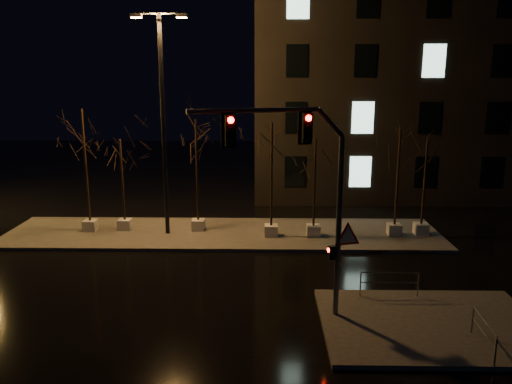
{
  "coord_description": "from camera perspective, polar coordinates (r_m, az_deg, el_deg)",
  "views": [
    {
      "loc": [
        2.13,
        -18.28,
        7.82
      ],
      "look_at": [
        1.73,
        3.65,
        2.8
      ],
      "focal_mm": 35.0,
      "sensor_mm": 36.0,
      "label": 1
    }
  ],
  "objects": [
    {
      "name": "tree_1",
      "position": [
        26.01,
        -15.17,
        3.57
      ],
      "size": [
        1.8,
        1.8,
        4.82
      ],
      "color": "silver",
      "rests_on": "median"
    },
    {
      "name": "tree_4",
      "position": [
        24.21,
        6.78,
        3.54
      ],
      "size": [
        1.8,
        1.8,
        4.97
      ],
      "color": "silver",
      "rests_on": "median"
    },
    {
      "name": "building",
      "position": [
        38.18,
        19.57,
        11.69
      ],
      "size": [
        25.0,
        12.0,
        15.0
      ],
      "primitive_type": "cube",
      "color": "black",
      "rests_on": "ground"
    },
    {
      "name": "median",
      "position": [
        25.58,
        -3.81,
        -4.76
      ],
      "size": [
        22.0,
        5.0,
        0.15
      ],
      "primitive_type": "cube",
      "color": "#423F3A",
      "rests_on": "ground"
    },
    {
      "name": "traffic_signal_mast",
      "position": [
        15.37,
        5.94,
        0.88
      ],
      "size": [
        5.34,
        1.83,
        6.83
      ],
      "rotation": [
        0.0,
        0.0,
        0.33
      ],
      "color": "#585B60",
      "rests_on": "sidewalk_corner"
    },
    {
      "name": "tree_0",
      "position": [
        26.21,
        -19.11,
        5.97
      ],
      "size": [
        1.8,
        1.8,
        6.37
      ],
      "color": "silver",
      "rests_on": "median"
    },
    {
      "name": "streetlight_main",
      "position": [
        24.65,
        -10.61,
        9.12
      ],
      "size": [
        2.65,
        0.31,
        10.64
      ],
      "rotation": [
        0.0,
        0.0,
        0.01
      ],
      "color": "black",
      "rests_on": "median"
    },
    {
      "name": "sidewalk_corner",
      "position": [
        17.53,
        19.36,
        -14.11
      ],
      "size": [
        7.0,
        5.0,
        0.15
      ],
      "primitive_type": "cube",
      "color": "#423F3A",
      "rests_on": "ground"
    },
    {
      "name": "tree_5",
      "position": [
        25.13,
        16.05,
        4.44
      ],
      "size": [
        1.8,
        1.8,
        5.53
      ],
      "color": "silver",
      "rests_on": "median"
    },
    {
      "name": "guard_rail_b",
      "position": [
        16.3,
        24.6,
        -14.17
      ],
      "size": [
        0.16,
        1.87,
        0.89
      ],
      "rotation": [
        0.0,
        0.0,
        1.51
      ],
      "color": "#585B60",
      "rests_on": "sidewalk_corner"
    },
    {
      "name": "tree_3",
      "position": [
        23.98,
        1.81,
        5.02
      ],
      "size": [
        1.8,
        1.8,
        5.78
      ],
      "color": "silver",
      "rests_on": "median"
    },
    {
      "name": "tree_2",
      "position": [
        25.12,
        -6.84,
        5.4
      ],
      "size": [
        1.8,
        1.8,
        5.85
      ],
      "color": "silver",
      "rests_on": "median"
    },
    {
      "name": "guard_rail_a",
      "position": [
        18.76,
        15.01,
        -9.74
      ],
      "size": [
        2.11,
        0.05,
        0.91
      ],
      "rotation": [
        0.0,
        0.0,
        0.0
      ],
      "color": "#585B60",
      "rests_on": "sidewalk_corner"
    },
    {
      "name": "tree_6",
      "position": [
        25.72,
        18.88,
        3.57
      ],
      "size": [
        1.8,
        1.8,
        5.02
      ],
      "color": "silver",
      "rests_on": "median"
    },
    {
      "name": "ground",
      "position": [
        20.0,
        -5.25,
        -10.18
      ],
      "size": [
        90.0,
        90.0,
        0.0
      ],
      "primitive_type": "plane",
      "color": "black",
      "rests_on": "ground"
    }
  ]
}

